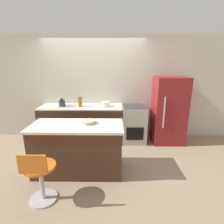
{
  "coord_description": "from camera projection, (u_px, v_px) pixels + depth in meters",
  "views": [
    {
      "loc": [
        0.51,
        -3.81,
        1.94
      ],
      "look_at": [
        0.47,
        -0.32,
        0.94
      ],
      "focal_mm": 28.0,
      "sensor_mm": 36.0,
      "label": 1
    }
  ],
  "objects": [
    {
      "name": "stool_chair",
      "position": [
        40.0,
        176.0,
        2.44
      ],
      "size": [
        0.44,
        0.44,
        0.83
      ],
      "color": "#B7B7BC",
      "rests_on": "ground_plane"
    },
    {
      "name": "wall_back",
      "position": [
        94.0,
        88.0,
        4.5
      ],
      "size": [
        8.0,
        0.06,
        2.6
      ],
      "color": "beige",
      "rests_on": "ground_plane"
    },
    {
      "name": "back_counter",
      "position": [
        82.0,
        124.0,
        4.41
      ],
      "size": [
        2.02,
        0.63,
        0.91
      ],
      "color": "#422819",
      "rests_on": "ground_plane"
    },
    {
      "name": "kitchen_island",
      "position": [
        78.0,
        148.0,
        3.14
      ],
      "size": [
        1.61,
        0.72,
        0.9
      ],
      "color": "#422819",
      "rests_on": "ground_plane"
    },
    {
      "name": "fruit_bowl",
      "position": [
        89.0,
        122.0,
        3.09
      ],
      "size": [
        0.25,
        0.25,
        0.06
      ],
      "color": "#C1B28E",
      "rests_on": "kitchen_island"
    },
    {
      "name": "canister_jar",
      "position": [
        80.0,
        102.0,
        4.24
      ],
      "size": [
        0.11,
        0.11,
        0.22
      ],
      "color": "#9E6623",
      "rests_on": "back_counter"
    },
    {
      "name": "ground_plane",
      "position": [
        93.0,
        146.0,
        4.2
      ],
      "size": [
        14.0,
        14.0,
        0.0
      ],
      "primitive_type": "plane",
      "color": "#998466"
    },
    {
      "name": "mixing_bowl",
      "position": [
        105.0,
        104.0,
        4.25
      ],
      "size": [
        0.2,
        0.2,
        0.11
      ],
      "color": "white",
      "rests_on": "back_counter"
    },
    {
      "name": "oven_range",
      "position": [
        134.0,
        124.0,
        4.39
      ],
      "size": [
        0.58,
        0.64,
        0.91
      ],
      "color": "#B7B2A8",
      "rests_on": "ground_plane"
    },
    {
      "name": "refrigerator",
      "position": [
        169.0,
        110.0,
        4.27
      ],
      "size": [
        0.74,
        0.68,
        1.62
      ],
      "color": "maroon",
      "rests_on": "ground_plane"
    },
    {
      "name": "kettle",
      "position": [
        62.0,
        103.0,
        4.25
      ],
      "size": [
        0.15,
        0.15,
        0.21
      ],
      "color": "#333338",
      "rests_on": "back_counter"
    }
  ]
}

